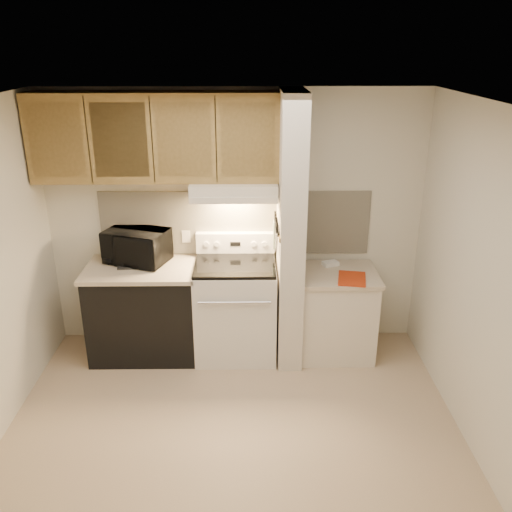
{
  "coord_description": "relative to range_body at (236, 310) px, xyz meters",
  "views": [
    {
      "loc": [
        0.13,
        -3.5,
        2.88
      ],
      "look_at": [
        0.19,
        0.75,
        1.18
      ],
      "focal_mm": 38.0,
      "sensor_mm": 36.0,
      "label": 1
    }
  ],
  "objects": [
    {
      "name": "knife_blade_d",
      "position": [
        0.38,
        0.02,
        0.76
      ],
      "size": [
        0.01,
        0.04,
        0.16
      ],
      "primitive_type": "cube",
      "color": "silver",
      "rests_on": "knife_strip"
    },
    {
      "name": "range_knob_left_outer",
      "position": [
        -0.28,
        0.24,
        0.59
      ],
      "size": [
        0.05,
        0.02,
        0.05
      ],
      "primitive_type": "cylinder",
      "rotation": [
        1.57,
        0.0,
        0.0
      ],
      "color": "silver",
      "rests_on": "range_backguard"
    },
    {
      "name": "wall_right",
      "position": [
        1.8,
        -1.16,
        0.79
      ],
      "size": [
        0.02,
        3.0,
        2.5
      ],
      "primitive_type": "cube",
      "color": "beige",
      "rests_on": "floor"
    },
    {
      "name": "hood_lip",
      "position": [
        0.0,
        -0.08,
        1.12
      ],
      "size": [
        0.78,
        0.04,
        0.06
      ],
      "primitive_type": "cube",
      "color": "beige",
      "rests_on": "range_hood"
    },
    {
      "name": "left_countertop",
      "position": [
        -0.88,
        0.01,
        0.43
      ],
      "size": [
        1.04,
        0.67,
        0.04
      ],
      "primitive_type": "cube",
      "color": "#C5B49A",
      "rests_on": "dishwasher_front"
    },
    {
      "name": "spoon_rest",
      "position": [
        -0.97,
        -0.01,
        0.46
      ],
      "size": [
        0.25,
        0.09,
        0.02
      ],
      "primitive_type": "cube",
      "rotation": [
        0.0,
        0.0,
        0.07
      ],
      "color": "black",
      "rests_on": "left_countertop"
    },
    {
      "name": "range_backguard",
      "position": [
        0.0,
        0.28,
        0.59
      ],
      "size": [
        0.76,
        0.08,
        0.2
      ],
      "primitive_type": "cube",
      "color": "silver",
      "rests_on": "range_body"
    },
    {
      "name": "range_hood",
      "position": [
        0.0,
        0.12,
        1.17
      ],
      "size": [
        0.78,
        0.44,
        0.15
      ],
      "primitive_type": "cube",
      "color": "beige",
      "rests_on": "upper_cabinets"
    },
    {
      "name": "cooktop",
      "position": [
        0.0,
        0.0,
        0.48
      ],
      "size": [
        0.74,
        0.64,
        0.03
      ],
      "primitive_type": "cube",
      "color": "black",
      "rests_on": "range_body"
    },
    {
      "name": "right_countertop",
      "position": [
        0.97,
        -0.01,
        0.37
      ],
      "size": [
        0.74,
        0.64,
        0.04
      ],
      "primitive_type": "cube",
      "color": "#C5B49A",
      "rests_on": "right_cab_base"
    },
    {
      "name": "cab_door_d",
      "position": [
        0.13,
        0.01,
        1.62
      ],
      "size": [
        0.46,
        0.01,
        0.63
      ],
      "primitive_type": "cube",
      "color": "olive",
      "rests_on": "upper_cabinets"
    },
    {
      "name": "oven_handle",
      "position": [
        0.0,
        -0.35,
        0.26
      ],
      "size": [
        0.65,
        0.02,
        0.02
      ],
      "primitive_type": "cylinder",
      "rotation": [
        0.0,
        1.57,
        0.0
      ],
      "color": "silver",
      "rests_on": "range_body"
    },
    {
      "name": "upper_cabinets",
      "position": [
        -0.69,
        0.17,
        1.62
      ],
      "size": [
        2.18,
        0.33,
        0.77
      ],
      "primitive_type": "cube",
      "color": "olive",
      "rests_on": "wall_back"
    },
    {
      "name": "knife_handle_c",
      "position": [
        0.38,
        -0.06,
        0.91
      ],
      "size": [
        0.02,
        0.02,
        0.1
      ],
      "primitive_type": "cylinder",
      "color": "black",
      "rests_on": "knife_strip"
    },
    {
      "name": "knife_handle_d",
      "position": [
        0.38,
        0.04,
        0.91
      ],
      "size": [
        0.02,
        0.02,
        0.1
      ],
      "primitive_type": "cylinder",
      "color": "black",
      "rests_on": "knife_strip"
    },
    {
      "name": "pillar_trim",
      "position": [
        0.39,
        -0.01,
        0.84
      ],
      "size": [
        0.01,
        0.7,
        0.04
      ],
      "primitive_type": "cube",
      "color": "olive",
      "rests_on": "partition_pillar"
    },
    {
      "name": "cab_gap_b",
      "position": [
        -0.69,
        0.01,
        1.62
      ],
      "size": [
        0.01,
        0.01,
        0.73
      ],
      "primitive_type": "cube",
      "color": "black",
      "rests_on": "upper_cabinets"
    },
    {
      "name": "knife_blade_e",
      "position": [
        0.38,
        0.1,
        0.75
      ],
      "size": [
        0.01,
        0.04,
        0.18
      ],
      "primitive_type": "cube",
      "color": "silver",
      "rests_on": "knife_strip"
    },
    {
      "name": "cab_door_c",
      "position": [
        -0.42,
        0.01,
        1.62
      ],
      "size": [
        0.46,
        0.01,
        0.63
      ],
      "primitive_type": "cube",
      "color": "olive",
      "rests_on": "upper_cabinets"
    },
    {
      "name": "right_cab_base",
      "position": [
        0.97,
        -0.01,
        -0.06
      ],
      "size": [
        0.7,
        0.6,
        0.81
      ],
      "primitive_type": "cube",
      "color": "beige",
      "rests_on": "floor"
    },
    {
      "name": "ceiling",
      "position": [
        0.0,
        -1.16,
        2.04
      ],
      "size": [
        3.6,
        3.6,
        0.0
      ],
      "primitive_type": "plane",
      "rotation": [
        3.14,
        0.0,
        0.0
      ],
      "color": "white",
      "rests_on": "wall_back"
    },
    {
      "name": "range_knob_right_outer",
      "position": [
        0.28,
        0.24,
        0.59
      ],
      "size": [
        0.05,
        0.02,
        0.05
      ],
      "primitive_type": "cylinder",
      "rotation": [
        1.57,
        0.0,
        0.0
      ],
      "color": "silver",
      "rests_on": "range_backguard"
    },
    {
      "name": "floor",
      "position": [
        0.0,
        -1.16,
        -0.46
      ],
      "size": [
        3.6,
        3.6,
        0.0
      ],
      "primitive_type": "plane",
      "color": "tan",
      "rests_on": "ground"
    },
    {
      "name": "cab_gap_c",
      "position": [
        -0.14,
        0.01,
        1.62
      ],
      "size": [
        0.01,
        0.01,
        0.73
      ],
      "primitive_type": "cube",
      "color": "black",
      "rests_on": "upper_cabinets"
    },
    {
      "name": "oven_window",
      "position": [
        0.0,
        -0.32,
        0.04
      ],
      "size": [
        0.5,
        0.01,
        0.3
      ],
      "primitive_type": "cube",
      "color": "black",
      "rests_on": "range_body"
    },
    {
      "name": "knife_strip",
      "position": [
        0.39,
        -0.06,
        0.86
      ],
      "size": [
        0.02,
        0.42,
        0.04
      ],
      "primitive_type": "cube",
      "color": "black",
      "rests_on": "partition_pillar"
    },
    {
      "name": "cab_door_a",
      "position": [
        -1.51,
        0.01,
        1.62
      ],
      "size": [
        0.46,
        0.01,
        0.63
      ],
      "primitive_type": "cube",
      "color": "olive",
      "rests_on": "upper_cabinets"
    },
    {
      "name": "partition_pillar",
      "position": [
        0.51,
        -0.01,
        0.79
      ],
      "size": [
        0.22,
        0.7,
        2.5
      ],
      "primitive_type": "cube",
      "color": "beige",
      "rests_on": "floor"
    },
    {
      "name": "teal_jar",
      "position": [
        -1.2,
        0.23,
        0.5
      ],
      "size": [
        0.11,
        0.11,
        0.1
      ],
      "primitive_type": "cylinder",
      "rotation": [
        0.0,
        0.0,
        0.23
      ],
      "color": "#20594C",
      "rests_on": "left_countertop"
    },
    {
      "name": "knife_blade_b",
      "position": [
        0.38,
        -0.14,
        0.75
      ],
      "size": [
        0.01,
        0.04,
        0.18
      ],
      "primitive_type": "cube",
      "color": "silver",
      "rests_on": "knife_strip"
    },
    {
      "name": "knife_blade_c",
      "position": [
        0.38,
        -0.07,
        0.74
      ],
      "size": [
        0.01,
        0.04,
        0.2
      ],
      "primitive_type": "cube",
      "color": "silver",
      "rests_on": "knife_strip"
    },
    {
      "name": "cab_door_b",
      "position": [
        -0.96,
        0.01,
        1.62
      ],
      "size": [
        0.46,
        0.01,
        0.63
      ],
      "primitive_type": "cube",
      "color": "olive",
      "rests_on": "upper_cabinets"
    },
    {
      "name": "dishwasher_front",
      "position": [
        -0.88,
        0.01,
        -0.03
      ],
      "size": [
        1.0,
        0.63,
        0.87
      ],
      "primitive_type": "cube",
      "color": "black",
      "rests_on": "floor"
    },
    {
      "name": "oven_mitt",
      "position": [
        0.38,
        0.17,
        0.71
      ],
      "size": [
        0.03,
        0.11,
        0.26
      ],
      "primitive_type": "cube",
      "color": "slate",
      "rests_on": "partition_pillar"
    },
    {
      "name": "red_folder",
      "position": [
        1.07,
        -0.16,
        0.4
      ],
      "size": [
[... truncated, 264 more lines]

